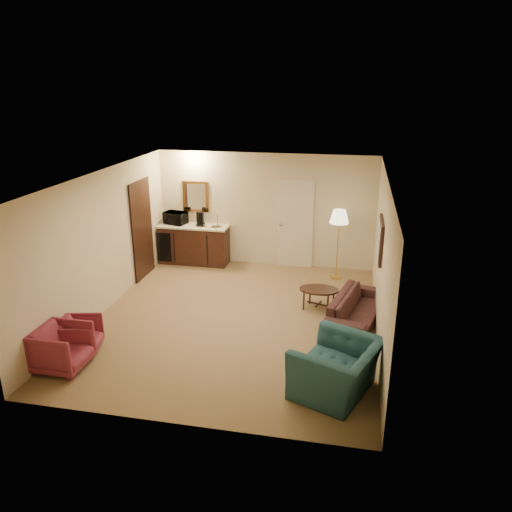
{
  "coord_description": "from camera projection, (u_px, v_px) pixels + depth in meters",
  "views": [
    {
      "loc": [
        1.99,
        -7.95,
        4.12
      ],
      "look_at": [
        0.29,
        0.5,
        1.07
      ],
      "focal_mm": 35.0,
      "sensor_mm": 36.0,
      "label": 1
    }
  ],
  "objects": [
    {
      "name": "wetbar_cabinet",
      "position": [
        194.0,
        244.0,
        11.76
      ],
      "size": [
        1.64,
        0.58,
        0.92
      ],
      "primitive_type": "cube",
      "color": "#361711",
      "rests_on": "ground"
    },
    {
      "name": "teal_armchair",
      "position": [
        337.0,
        360.0,
        6.8
      ],
      "size": [
        1.13,
        1.35,
        1.01
      ],
      "primitive_type": "imported",
      "rotation": [
        0.0,
        0.0,
        -1.95
      ],
      "color": "#204F51",
      "rests_on": "ground"
    },
    {
      "name": "rose_chair_far",
      "position": [
        62.0,
        346.0,
        7.43
      ],
      "size": [
        0.69,
        0.73,
        0.75
      ],
      "primitive_type": "imported",
      "rotation": [
        0.0,
        0.0,
        1.56
      ],
      "color": "#8A2D42",
      "rests_on": "ground"
    },
    {
      "name": "ground",
      "position": [
        235.0,
        319.0,
        9.09
      ],
      "size": [
        6.0,
        6.0,
        0.0
      ],
      "primitive_type": "plane",
      "color": "olive",
      "rests_on": "ground"
    },
    {
      "name": "microwave",
      "position": [
        175.0,
        217.0,
        11.69
      ],
      "size": [
        0.56,
        0.39,
        0.34
      ],
      "primitive_type": "imported",
      "rotation": [
        0.0,
        0.0,
        -0.24
      ],
      "color": "black",
      "rests_on": "wetbar_cabinet"
    },
    {
      "name": "sofa",
      "position": [
        357.0,
        304.0,
        8.85
      ],
      "size": [
        0.95,
        1.89,
        0.71
      ],
      "primitive_type": "imported",
      "rotation": [
        0.0,
        0.0,
        1.33
      ],
      "color": "black",
      "rests_on": "ground"
    },
    {
      "name": "floor_lamp",
      "position": [
        338.0,
        244.0,
        10.73
      ],
      "size": [
        0.52,
        0.52,
        1.54
      ],
      "primitive_type": "cube",
      "rotation": [
        0.0,
        0.0,
        -0.34
      ],
      "color": "gold",
      "rests_on": "ground"
    },
    {
      "name": "room_walls",
      "position": [
        239.0,
        217.0,
        9.24
      ],
      "size": [
        5.02,
        6.01,
        2.61
      ],
      "color": "beige",
      "rests_on": "ground"
    },
    {
      "name": "coffee_maker",
      "position": [
        200.0,
        219.0,
        11.52
      ],
      "size": [
        0.18,
        0.18,
        0.33
      ],
      "primitive_type": "cylinder",
      "rotation": [
        0.0,
        0.0,
        0.01
      ],
      "color": "black",
      "rests_on": "wetbar_cabinet"
    },
    {
      "name": "rose_chair_near",
      "position": [
        80.0,
        334.0,
        7.92
      ],
      "size": [
        0.68,
        0.7,
        0.61
      ],
      "primitive_type": "imported",
      "rotation": [
        0.0,
        0.0,
        1.79
      ],
      "color": "#8A2D42",
      "rests_on": "ground"
    },
    {
      "name": "waste_bin",
      "position": [
        220.0,
        260.0,
        11.68
      ],
      "size": [
        0.28,
        0.28,
        0.27
      ],
      "primitive_type": "cylinder",
      "rotation": [
        0.0,
        0.0,
        0.38
      ],
      "color": "black",
      "rests_on": "ground"
    },
    {
      "name": "coffee_table",
      "position": [
        319.0,
        299.0,
        9.41
      ],
      "size": [
        0.86,
        0.7,
        0.43
      ],
      "primitive_type": "cube",
      "rotation": [
        0.0,
        0.0,
        -0.31
      ],
      "color": "black",
      "rests_on": "ground"
    }
  ]
}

